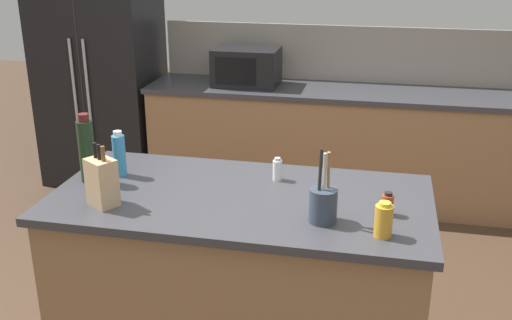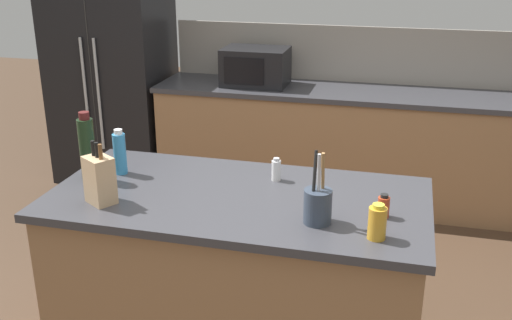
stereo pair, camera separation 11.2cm
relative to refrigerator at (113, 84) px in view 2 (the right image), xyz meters
The scene contains 12 objects.
back_counter_run 2.13m from the refrigerator, ahead, with size 3.15×0.66×0.94m.
wall_backsplash 2.14m from the refrigerator, ahead, with size 3.11×0.03×0.46m, color gray.
kitchen_island 2.90m from the refrigerator, 51.37° to the right, with size 1.78×0.90×0.94m.
refrigerator is the anchor object (origin of this frame).
microwave 1.34m from the refrigerator, ahead, with size 0.52×0.39×0.30m.
knife_block 2.77m from the refrigerator, 63.91° to the right, with size 0.16×0.15×0.29m.
utensil_crock 3.30m from the refrigerator, 47.92° to the right, with size 0.12×0.12×0.32m.
honey_jar 3.53m from the refrigerator, 45.77° to the right, with size 0.07×0.07×0.15m.
wine_bottle 2.47m from the refrigerator, 65.46° to the right, with size 0.08×0.08×0.35m.
spice_jar_paprika 3.39m from the refrigerator, 43.13° to the right, with size 0.05×0.05×0.11m.
dish_soap_bottle 2.42m from the refrigerator, 61.85° to the right, with size 0.06×0.06×0.24m.
salt_shaker 2.80m from the refrigerator, 46.30° to the right, with size 0.05×0.05×0.12m.
Camera 2 is at (0.73, -2.48, 2.08)m, focal length 42.00 mm.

